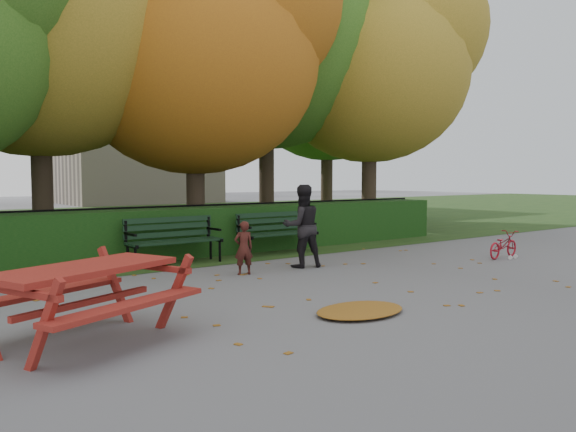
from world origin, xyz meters
TOP-DOWN VIEW (x-y plane):
  - ground at (0.00, 0.00)m, footprint 90.00×90.00m
  - grass_strip at (0.00, 14.00)m, footprint 90.00×90.00m
  - building_right at (8.00, 28.00)m, footprint 9.00×6.00m
  - hedge at (0.00, 4.50)m, footprint 13.00×0.90m
  - iron_fence at (0.00, 5.30)m, footprint 14.00×0.04m
  - tree_b at (-2.44, 6.75)m, footprint 6.72×6.40m
  - tree_c at (0.83, 5.96)m, footprint 6.30×6.00m
  - tree_d at (3.88, 7.23)m, footprint 7.14×6.80m
  - tree_e at (6.52, 5.77)m, footprint 6.09×5.80m
  - tree_g at (8.33, 9.76)m, footprint 6.30×6.00m
  - bench_left at (-1.30, 3.70)m, footprint 1.80×0.57m
  - bench_right at (1.10, 3.70)m, footprint 1.80×0.57m
  - picnic_table at (-4.20, -0.41)m, footprint 2.21×2.02m
  - leaf_pile at (-1.19, -1.19)m, footprint 1.38×1.14m
  - leaf_scatter at (0.00, 0.30)m, footprint 9.00×5.70m
  - child at (-0.85, 1.94)m, footprint 0.37×0.29m
  - adult at (0.42, 1.95)m, footprint 0.86×0.75m
  - bicycle at (4.38, 0.39)m, footprint 1.06×0.44m

SIDE VIEW (x-z plane):
  - ground at x=0.00m, z-range 0.00..0.00m
  - grass_strip at x=0.00m, z-range 0.01..0.01m
  - leaf_scatter at x=0.00m, z-range 0.00..0.01m
  - leaf_pile at x=-1.19m, z-range 0.00..0.08m
  - bicycle at x=4.38m, z-range 0.00..0.54m
  - child at x=-0.85m, z-range 0.00..0.90m
  - hedge at x=0.00m, z-range 0.00..1.00m
  - bench_left at x=-1.30m, z-range 0.08..0.96m
  - bench_right at x=1.10m, z-range 0.08..0.96m
  - iron_fence at x=0.00m, z-range 0.03..1.05m
  - picnic_table at x=-4.20m, z-range 0.16..1.04m
  - adult at x=0.42m, z-range 0.00..1.50m
  - tree_c at x=0.83m, z-range 0.82..8.82m
  - tree_e at x=6.52m, z-range 1.01..9.16m
  - tree_g at x=8.33m, z-range 1.10..9.65m
  - tree_b at x=-2.44m, z-range 1.01..9.80m
  - tree_d at x=3.88m, z-range 1.19..10.77m
  - building_right at x=8.00m, z-range 0.00..12.00m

